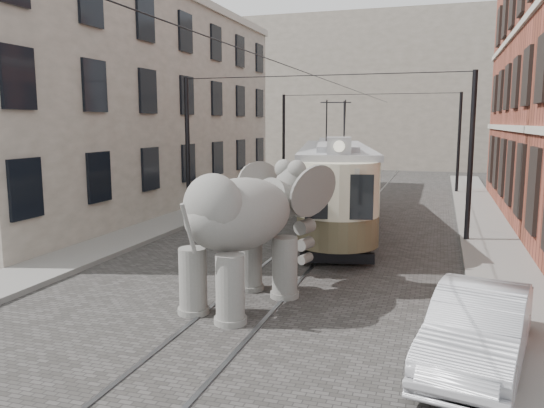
% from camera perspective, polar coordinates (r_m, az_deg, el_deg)
% --- Properties ---
extents(ground, '(120.00, 120.00, 0.00)m').
position_cam_1_polar(ground, '(15.10, 0.51, -7.66)').
color(ground, '#413E3C').
extents(tram_rails, '(1.54, 80.00, 0.02)m').
position_cam_1_polar(tram_rails, '(15.10, 0.51, -7.61)').
color(tram_rails, slate).
rests_on(tram_rails, ground).
extents(sidewalk_right, '(2.00, 60.00, 0.15)m').
position_cam_1_polar(sidewalk_right, '(14.60, 23.96, -8.70)').
color(sidewalk_right, slate).
rests_on(sidewalk_right, ground).
extents(sidewalk_left, '(2.00, 60.00, 0.15)m').
position_cam_1_polar(sidewalk_left, '(18.01, -19.78, -5.25)').
color(sidewalk_left, slate).
rests_on(sidewalk_left, ground).
extents(stucco_building, '(7.00, 24.00, 10.00)m').
position_cam_1_polar(stucco_building, '(28.31, -15.34, 9.87)').
color(stucco_building, gray).
rests_on(stucco_building, ground).
extents(distant_block, '(28.00, 10.00, 14.00)m').
position_cam_1_polar(distant_block, '(54.11, 13.15, 11.34)').
color(distant_block, gray).
rests_on(distant_block, ground).
extents(catenary, '(11.00, 30.20, 6.00)m').
position_cam_1_polar(catenary, '(19.42, 4.25, 4.96)').
color(catenary, black).
rests_on(catenary, ground).
extents(tram, '(5.20, 13.05, 5.07)m').
position_cam_1_polar(tram, '(22.02, 6.64, 4.15)').
color(tram, beige).
rests_on(tram, ground).
extents(elephant, '(4.46, 6.07, 3.32)m').
position_cam_1_polar(elephant, '(12.44, -3.35, -3.33)').
color(elephant, '#615F5A').
rests_on(elephant, ground).
extents(parked_car, '(2.30, 4.45, 1.40)m').
position_cam_1_polar(parked_car, '(10.22, 20.98, -12.23)').
color(parked_car, '#A6A6AB').
rests_on(parked_car, ground).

